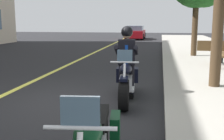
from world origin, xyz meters
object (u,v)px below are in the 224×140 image
Objects in this scene: rider_main at (127,56)px; bench_sidewalk at (221,51)px; motorcycle_main at (126,81)px; car_silver at (135,32)px.

rider_main is 5.59m from bench_sidewalk.
rider_main is at bearing -33.90° from bench_sidewalk.
motorcycle_main is 22.80m from car_silver.
motorcycle_main is at bearing 4.64° from car_silver.
bench_sidewalk is (17.91, 4.94, 0.02)m from car_silver.
rider_main is 0.38× the size of car_silver.
rider_main is at bearing 4.64° from car_silver.
rider_main is (-0.19, -0.02, 0.58)m from motorcycle_main.
rider_main is at bearing -175.16° from motorcycle_main.
car_silver reaches higher than bench_sidewalk.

